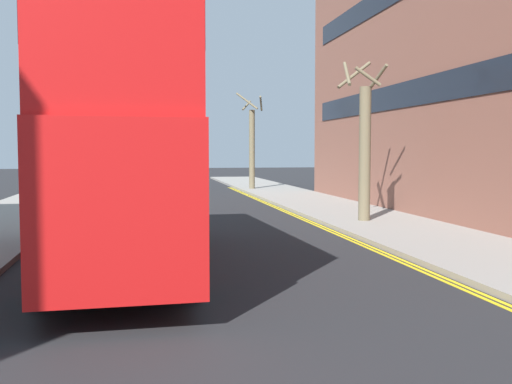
{
  "coord_description": "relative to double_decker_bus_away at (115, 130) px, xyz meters",
  "views": [
    {
      "loc": [
        -1.57,
        -0.24,
        2.58
      ],
      "look_at": [
        0.5,
        11.0,
        1.8
      ],
      "focal_mm": 42.98,
      "sensor_mm": 36.0,
      "label": 1
    }
  ],
  "objects": [
    {
      "name": "kerb_line_inner",
      "position": [
        6.41,
        0.41,
        -3.03
      ],
      "size": [
        0.1,
        56.0,
        0.01
      ],
      "primitive_type": "cube",
      "color": "yellow",
      "rests_on": "ground"
    },
    {
      "name": "sidewalk_right",
      "position": [
        8.67,
        2.41,
        -2.96
      ],
      "size": [
        4.0,
        80.0,
        0.14
      ],
      "primitive_type": "cube",
      "color": "gray",
      "rests_on": "ground"
    },
    {
      "name": "double_decker_bus_away",
      "position": [
        0.0,
        0.0,
        0.0
      ],
      "size": [
        3.16,
        10.91,
        5.64
      ],
      "color": "red",
      "rests_on": "ground"
    },
    {
      "name": "kerb_line_outer",
      "position": [
        6.57,
        0.41,
        -3.03
      ],
      "size": [
        0.1,
        56.0,
        0.01
      ],
      "primitive_type": "cube",
      "color": "yellow",
      "rests_on": "ground"
    },
    {
      "name": "street_tree_near",
      "position": [
        7.44,
        24.71,
        -0.15
      ],
      "size": [
        1.84,
        1.74,
        6.07
      ],
      "color": "#6B6047",
      "rests_on": "sidewalk_right"
    },
    {
      "name": "street_tree_mid",
      "position": [
        8.15,
        6.41,
        -0.32
      ],
      "size": [
        1.55,
        1.47,
        5.62
      ],
      "color": "#6B6047",
      "rests_on": "sidewalk_right"
    }
  ]
}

